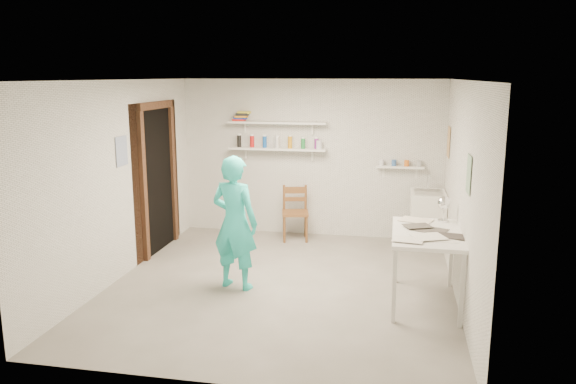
% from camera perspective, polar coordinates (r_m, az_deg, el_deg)
% --- Properties ---
extents(floor, '(4.00, 4.50, 0.02)m').
position_cam_1_polar(floor, '(6.79, -0.65, -9.48)').
color(floor, slate).
rests_on(floor, ground).
extents(ceiling, '(4.00, 4.50, 0.02)m').
position_cam_1_polar(ceiling, '(6.33, -0.70, 11.41)').
color(ceiling, silver).
rests_on(ceiling, wall_back).
extents(wall_back, '(4.00, 0.02, 2.40)m').
position_cam_1_polar(wall_back, '(8.64, 2.35, 3.44)').
color(wall_back, silver).
rests_on(wall_back, ground).
extents(wall_front, '(4.00, 0.02, 2.40)m').
position_cam_1_polar(wall_front, '(4.32, -6.74, -5.12)').
color(wall_front, silver).
rests_on(wall_front, ground).
extents(wall_left, '(0.02, 4.50, 2.40)m').
position_cam_1_polar(wall_left, '(7.13, -16.72, 1.16)').
color(wall_left, silver).
rests_on(wall_left, ground).
extents(wall_right, '(0.02, 4.50, 2.40)m').
position_cam_1_polar(wall_right, '(6.36, 17.34, -0.10)').
color(wall_right, silver).
rests_on(wall_right, ground).
extents(doorway_recess, '(0.02, 0.90, 2.00)m').
position_cam_1_polar(doorway_recess, '(8.08, -13.09, 1.12)').
color(doorway_recess, black).
rests_on(doorway_recess, wall_left).
extents(corridor_box, '(1.40, 1.50, 2.10)m').
position_cam_1_polar(corridor_box, '(8.38, -17.55, 1.60)').
color(corridor_box, brown).
rests_on(corridor_box, ground).
extents(door_lintel, '(0.06, 1.05, 0.10)m').
position_cam_1_polar(door_lintel, '(7.95, -13.31, 8.57)').
color(door_lintel, brown).
rests_on(door_lintel, wall_left).
extents(door_jamb_near, '(0.06, 0.10, 2.00)m').
position_cam_1_polar(door_jamb_near, '(7.63, -14.47, 0.43)').
color(door_jamb_near, brown).
rests_on(door_jamb_near, ground).
extents(door_jamb_far, '(0.06, 0.10, 2.00)m').
position_cam_1_polar(door_jamb_far, '(8.52, -11.62, 1.73)').
color(door_jamb_far, brown).
rests_on(door_jamb_far, ground).
extents(shelf_lower, '(1.50, 0.22, 0.03)m').
position_cam_1_polar(shelf_lower, '(8.59, -1.09, 4.41)').
color(shelf_lower, white).
rests_on(shelf_lower, wall_back).
extents(shelf_upper, '(1.50, 0.22, 0.03)m').
position_cam_1_polar(shelf_upper, '(8.54, -1.10, 7.07)').
color(shelf_upper, white).
rests_on(shelf_upper, wall_back).
extents(ledge_shelf, '(0.70, 0.14, 0.03)m').
position_cam_1_polar(ledge_shelf, '(8.47, 11.32, 2.51)').
color(ledge_shelf, white).
rests_on(ledge_shelf, wall_back).
extents(poster_left, '(0.01, 0.28, 0.36)m').
position_cam_1_polar(poster_left, '(7.11, -16.54, 4.01)').
color(poster_left, '#334C7F').
rests_on(poster_left, wall_left).
extents(poster_right_a, '(0.01, 0.34, 0.42)m').
position_cam_1_polar(poster_right_a, '(8.08, 15.99, 4.92)').
color(poster_right_a, '#995933').
rests_on(poster_right_a, wall_right).
extents(poster_right_b, '(0.01, 0.30, 0.38)m').
position_cam_1_polar(poster_right_b, '(5.77, 17.88, 1.72)').
color(poster_right_b, '#3F724C').
rests_on(poster_right_b, wall_right).
extents(belfast_sink, '(0.48, 0.60, 0.30)m').
position_cam_1_polar(belfast_sink, '(8.10, 14.04, -1.06)').
color(belfast_sink, white).
rests_on(belfast_sink, wall_right).
extents(man, '(0.65, 0.51, 1.57)m').
position_cam_1_polar(man, '(6.51, -5.42, -3.12)').
color(man, '#2AD4C7').
rests_on(man, ground).
extents(wall_clock, '(0.28, 0.10, 0.28)m').
position_cam_1_polar(wall_clock, '(6.66, -5.41, -0.46)').
color(wall_clock, beige).
rests_on(wall_clock, man).
extents(wooden_chair, '(0.46, 0.44, 0.84)m').
position_cam_1_polar(wooden_chair, '(8.45, 0.73, -2.15)').
color(wooden_chair, brown).
rests_on(wooden_chair, ground).
extents(work_table, '(0.73, 1.21, 0.81)m').
position_cam_1_polar(work_table, '(6.32, 13.76, -7.48)').
color(work_table, white).
rests_on(work_table, ground).
extents(desk_lamp, '(0.15, 0.15, 0.15)m').
position_cam_1_polar(desk_lamp, '(6.63, 15.57, -1.05)').
color(desk_lamp, silver).
rests_on(desk_lamp, work_table).
extents(spray_cans, '(1.26, 0.06, 0.17)m').
position_cam_1_polar(spray_cans, '(8.57, -1.09, 5.07)').
color(spray_cans, black).
rests_on(spray_cans, shelf_lower).
extents(book_stack, '(0.26, 0.14, 0.14)m').
position_cam_1_polar(book_stack, '(8.67, -4.75, 7.66)').
color(book_stack, red).
rests_on(book_stack, shelf_upper).
extents(ledge_pots, '(0.48, 0.07, 0.09)m').
position_cam_1_polar(ledge_pots, '(8.46, 11.34, 2.91)').
color(ledge_pots, silver).
rests_on(ledge_pots, ledge_shelf).
extents(papers, '(0.30, 0.22, 0.03)m').
position_cam_1_polar(papers, '(6.19, 13.95, -3.82)').
color(papers, silver).
rests_on(papers, work_table).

